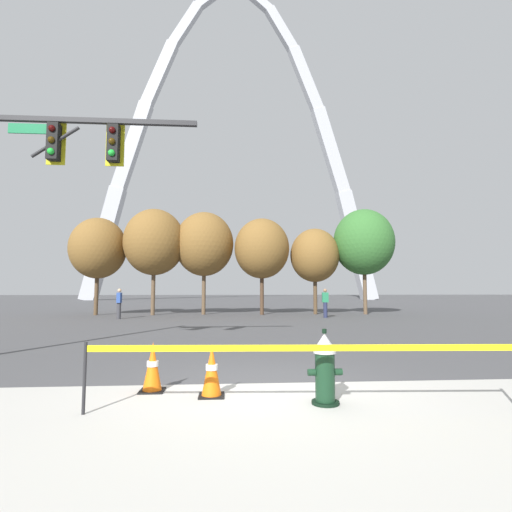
{
  "coord_description": "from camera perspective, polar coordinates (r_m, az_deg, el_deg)",
  "views": [
    {
      "loc": [
        -0.57,
        -6.16,
        1.51
      ],
      "look_at": [
        0.21,
        5.0,
        2.5
      ],
      "focal_mm": 27.06,
      "sensor_mm": 36.0,
      "label": 1
    }
  ],
  "objects": [
    {
      "name": "traffic_signal_gantry",
      "position": [
        10.61,
        -29.24,
        9.57
      ],
      "size": [
        5.02,
        0.44,
        6.0
      ],
      "color": "#232326",
      "rests_on": "ground"
    },
    {
      "name": "monument_arch",
      "position": [
        64.57,
        -3.4,
        14.42
      ],
      "size": [
        46.35,
        2.24,
        53.03
      ],
      "color": "#B2B5BC",
      "rests_on": "ground"
    },
    {
      "name": "traffic_cone_mid_sidewalk",
      "position": [
        5.76,
        -6.57,
        -16.55
      ],
      "size": [
        0.36,
        0.36,
        0.73
      ],
      "color": "black",
      "rests_on": "ground"
    },
    {
      "name": "fire_hydrant",
      "position": [
        5.42,
        10.13,
        -16.06
      ],
      "size": [
        0.46,
        0.48,
        0.99
      ],
      "color": "black",
      "rests_on": "ground"
    },
    {
      "name": "pedestrian_walking_left",
      "position": [
        21.75,
        10.21,
        -6.81
      ],
      "size": [
        0.35,
        0.23,
        1.59
      ],
      "color": "#232847",
      "rests_on": "ground"
    },
    {
      "name": "tree_far_right",
      "position": [
        25.52,
        15.64,
        1.99
      ],
      "size": [
        3.81,
        3.81,
        6.66
      ],
      "color": "brown",
      "rests_on": "ground"
    },
    {
      "name": "tree_left_mid",
      "position": [
        24.59,
        -14.8,
        1.99
      ],
      "size": [
        3.72,
        3.72,
        6.52
      ],
      "color": "brown",
      "rests_on": "ground"
    },
    {
      "name": "caution_tape_barrier",
      "position": [
        4.98,
        7.1,
        -15.45
      ],
      "size": [
        5.4,
        0.31,
        0.87
      ],
      "color": "#232326",
      "rests_on": "ground"
    },
    {
      "name": "tree_far_left",
      "position": [
        25.66,
        -22.32,
        1.07
      ],
      "size": [
        3.41,
        3.41,
        5.97
      ],
      "color": "brown",
      "rests_on": "ground"
    },
    {
      "name": "tree_right_mid",
      "position": [
        24.86,
        8.67,
        0.08
      ],
      "size": [
        3.11,
        3.11,
        5.44
      ],
      "color": "brown",
      "rests_on": "ground"
    },
    {
      "name": "tree_center_left",
      "position": [
        24.57,
        -7.65,
        1.74
      ],
      "size": [
        3.68,
        3.68,
        6.44
      ],
      "color": "brown",
      "rests_on": "ground"
    },
    {
      "name": "tree_center_right",
      "position": [
        24.19,
        0.87,
        1.1
      ],
      "size": [
        3.43,
        3.43,
        6.01
      ],
      "color": "#473323",
      "rests_on": "ground"
    },
    {
      "name": "traffic_cone_by_hydrant",
      "position": [
        6.17,
        -15.04,
        -15.62
      ],
      "size": [
        0.36,
        0.36,
        0.73
      ],
      "color": "black",
      "rests_on": "ground"
    },
    {
      "name": "pedestrian_standing_center",
      "position": [
        21.72,
        -19.59,
        -6.6
      ],
      "size": [
        0.22,
        0.35,
        1.59
      ],
      "color": "#38383D",
      "rests_on": "ground"
    },
    {
      "name": "ground_plane",
      "position": [
        6.37,
        1.33,
        -18.76
      ],
      "size": [
        240.0,
        240.0,
        0.0
      ],
      "primitive_type": "plane",
      "color": "#474749"
    }
  ]
}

